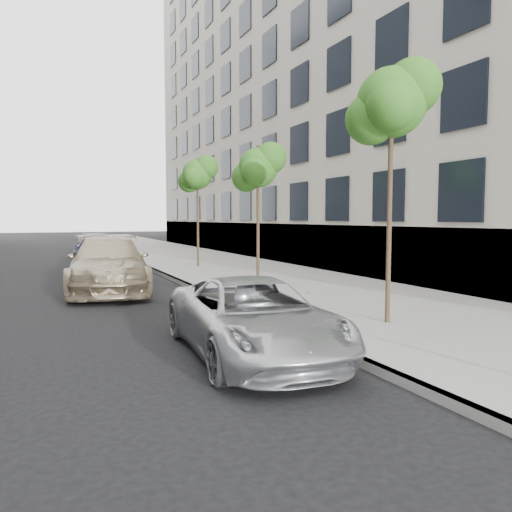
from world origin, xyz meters
TOP-DOWN VIEW (x-y plane):
  - ground at (0.00, 0.00)m, footprint 160.00×160.00m
  - sidewalk at (4.30, 24.00)m, footprint 6.40×72.00m
  - curb at (1.18, 24.00)m, footprint 0.15×72.00m
  - condo_block at (15.50, 16.00)m, footprint 16.00×44.00m
  - brown_tower at (24.00, 50.00)m, footprint 20.00×20.00m
  - tree_near at (3.23, 1.50)m, footprint 1.73×1.53m
  - tree_mid at (3.23, 8.00)m, footprint 1.62×1.42m
  - tree_far at (3.23, 14.50)m, footprint 1.67×1.47m
  - minivan at (-0.10, 0.80)m, footprint 2.41×4.69m
  - suv at (-1.30, 9.27)m, footprint 3.06×6.02m
  - sedan_blue at (-0.66, 15.12)m, footprint 2.68×4.98m
  - sedan_black at (-0.10, 20.18)m, footprint 1.55×4.06m
  - sedan_rear at (-0.10, 25.08)m, footprint 2.39×4.79m

SIDE VIEW (x-z plane):
  - ground at x=0.00m, z-range 0.00..0.00m
  - sidewalk at x=4.30m, z-range 0.00..0.14m
  - curb at x=1.18m, z-range 0.00..0.14m
  - minivan at x=-0.10m, z-range 0.00..1.27m
  - sedan_black at x=-0.10m, z-range 0.00..1.32m
  - sedan_rear at x=-0.10m, z-range 0.00..1.34m
  - sedan_blue at x=-0.66m, z-range 0.00..1.61m
  - suv at x=-1.30m, z-range 0.00..1.67m
  - tree_mid at x=3.23m, z-range 1.60..6.13m
  - tree_far at x=3.23m, z-range 1.74..6.60m
  - tree_near at x=3.23m, z-range 1.91..7.17m
  - condo_block at x=15.50m, z-range 0.00..28.00m
  - brown_tower at x=24.00m, z-range 0.00..55.00m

